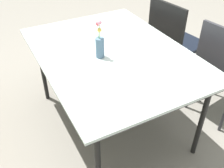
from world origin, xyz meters
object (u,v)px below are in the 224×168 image
(chair_near_right, at_px, (173,39))
(flower_vase, at_px, (100,45))
(chair_near_left, at_px, (223,68))
(dining_table, at_px, (112,57))

(chair_near_right, distance_m, flower_vase, 1.16)
(chair_near_left, xyz_separation_m, chair_near_right, (0.69, 0.01, -0.01))
(chair_near_right, bearing_deg, chair_near_left, -7.52)
(dining_table, height_order, chair_near_left, chair_near_left)
(flower_vase, bearing_deg, chair_near_right, -71.07)
(chair_near_left, height_order, flower_vase, flower_vase)
(chair_near_right, bearing_deg, flower_vase, -79.13)
(chair_near_left, relative_size, chair_near_right, 1.01)
(chair_near_right, relative_size, flower_vase, 3.15)
(chair_near_left, relative_size, flower_vase, 3.18)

